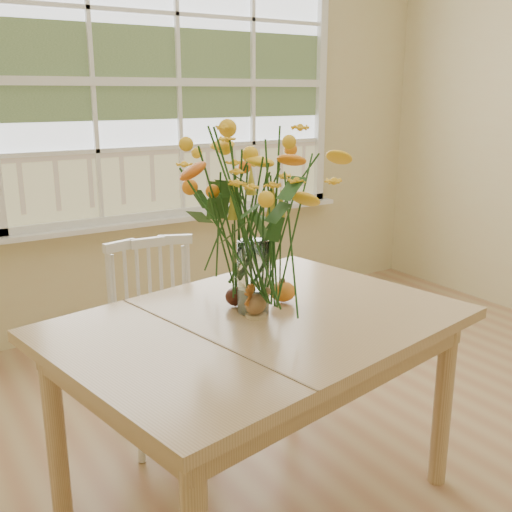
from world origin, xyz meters
TOP-DOWN VIEW (x-y plane):
  - floor at (0.00, 0.00)m, footprint 4.00×4.50m
  - wall_back at (0.00, 2.25)m, footprint 4.00×0.02m
  - window at (0.00, 2.21)m, footprint 2.42×0.12m
  - dining_table at (-0.64, 0.29)m, footprint 1.52×1.21m
  - windsor_chair at (-0.73, 0.97)m, footprint 0.42×0.41m
  - flower_vase at (-0.61, 0.37)m, footprint 0.54×0.54m
  - pumpkin at (-0.47, 0.39)m, footprint 0.10×0.10m
  - turkey_figurine at (-0.64, 0.31)m, footprint 0.11×0.10m
  - dark_gourd at (-0.64, 0.44)m, footprint 0.13×0.08m

SIDE VIEW (x-z plane):
  - floor at x=0.00m, z-range -0.01..0.00m
  - windsor_chair at x=-0.73m, z-range 0.06..0.91m
  - dining_table at x=-0.64m, z-range 0.27..1.01m
  - dark_gourd at x=-0.64m, z-range 0.73..0.80m
  - pumpkin at x=-0.47m, z-range 0.73..0.81m
  - turkey_figurine at x=-0.64m, z-range 0.72..0.84m
  - flower_vase at x=-0.61m, z-range 0.80..1.43m
  - wall_back at x=0.00m, z-range 0.00..2.70m
  - window at x=0.00m, z-range 0.66..2.40m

